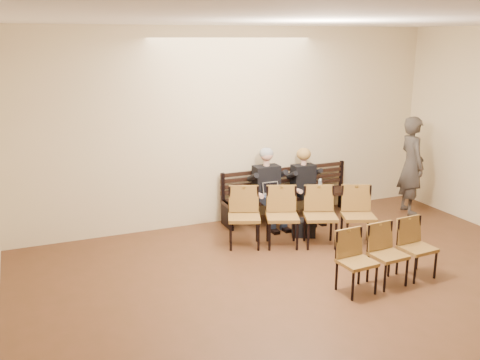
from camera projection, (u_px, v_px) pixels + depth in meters
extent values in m
cube|color=beige|center=(232.00, 127.00, 9.59)|extent=(8.00, 0.02, 3.50)
cube|color=white|center=(445.00, 14.00, 4.68)|extent=(8.00, 10.00, 0.02)
cube|color=black|center=(289.00, 206.00, 10.05)|extent=(2.60, 0.90, 0.45)
cube|color=silver|center=(274.00, 197.00, 9.47)|extent=(0.35, 0.30, 0.22)
cylinder|color=silver|center=(320.00, 192.00, 9.79)|extent=(0.08, 0.08, 0.23)
cube|color=black|center=(304.00, 228.00, 9.16)|extent=(0.47, 0.41, 0.29)
imported|color=#3B3530|center=(412.00, 158.00, 10.16)|extent=(0.69, 0.89, 2.16)
cube|color=brown|center=(301.00, 217.00, 8.64)|extent=(2.40, 1.35, 0.97)
cube|color=brown|center=(388.00, 255.00, 7.29)|extent=(1.55, 0.57, 0.84)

